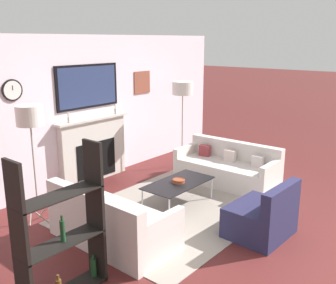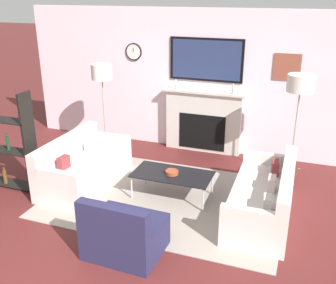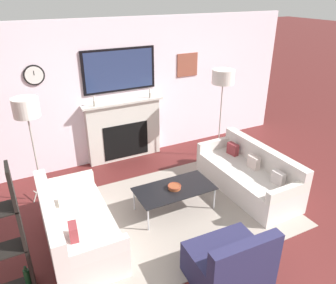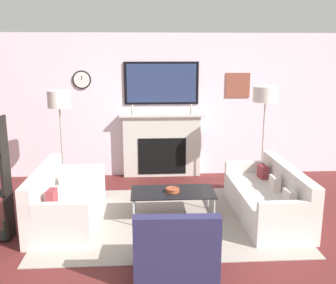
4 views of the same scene
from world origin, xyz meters
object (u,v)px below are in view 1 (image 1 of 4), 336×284
(floor_lamp_left, at_px, (30,117))
(floor_lamp_right, at_px, (183,89))
(couch_right, at_px, (227,169))
(shelf_unit, at_px, (62,233))
(decorative_bowl, at_px, (179,181))
(couch_left, at_px, (111,223))
(armchair, at_px, (262,218))
(coffee_table, at_px, (178,184))

(floor_lamp_left, height_order, floor_lamp_right, floor_lamp_right)
(couch_right, xyz_separation_m, shelf_unit, (-3.97, -0.45, 0.44))
(decorative_bowl, relative_size, shelf_unit, 0.13)
(shelf_unit, bearing_deg, floor_lamp_left, 65.49)
(couch_left, bearing_deg, floor_lamp_right, 21.83)
(couch_right, xyz_separation_m, armchair, (-1.47, -1.44, -0.00))
(armchair, bearing_deg, coffee_table, 87.03)
(armchair, height_order, coffee_table, armchair)
(armchair, bearing_deg, couch_left, 135.14)
(shelf_unit, bearing_deg, armchair, -21.57)
(armchair, distance_m, decorative_bowl, 1.51)
(coffee_table, height_order, floor_lamp_left, floor_lamp_left)
(armchair, height_order, decorative_bowl, armchair)
(armchair, height_order, shelf_unit, shelf_unit)
(floor_lamp_right, bearing_deg, armchair, -122.63)
(couch_left, xyz_separation_m, floor_lamp_left, (-0.27, 1.28, 1.30))
(coffee_table, bearing_deg, armchair, -92.97)
(coffee_table, bearing_deg, floor_lamp_right, 35.91)
(decorative_bowl, relative_size, floor_lamp_right, 0.11)
(floor_lamp_right, height_order, shelf_unit, floor_lamp_right)
(couch_left, height_order, floor_lamp_left, floor_lamp_left)
(decorative_bowl, xyz_separation_m, floor_lamp_right, (1.66, 1.21, 1.21))
(floor_lamp_left, distance_m, floor_lamp_right, 3.45)
(couch_left, xyz_separation_m, armchair, (1.45, -1.44, -0.01))
(floor_lamp_left, bearing_deg, shelf_unit, -114.51)
(couch_right, distance_m, floor_lamp_left, 3.67)
(floor_lamp_left, distance_m, shelf_unit, 2.08)
(floor_lamp_left, height_order, shelf_unit, floor_lamp_left)
(coffee_table, height_order, floor_lamp_right, floor_lamp_right)
(coffee_table, relative_size, floor_lamp_left, 0.69)
(couch_left, height_order, shelf_unit, shelf_unit)
(armchair, distance_m, coffee_table, 1.52)
(armchair, distance_m, floor_lamp_right, 3.50)
(armchair, relative_size, decorative_bowl, 4.37)
(couch_right, distance_m, decorative_bowl, 1.40)
(armchair, relative_size, floor_lamp_right, 0.50)
(couch_left, relative_size, couch_right, 0.91)
(decorative_bowl, bearing_deg, armchair, -92.82)
(coffee_table, distance_m, decorative_bowl, 0.05)
(couch_left, height_order, armchair, armchair)
(coffee_table, relative_size, shelf_unit, 0.75)
(armchair, distance_m, floor_lamp_left, 3.46)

